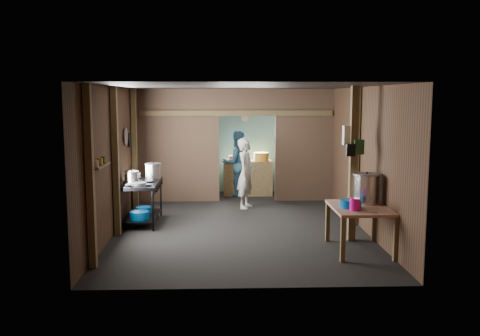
{
  "coord_description": "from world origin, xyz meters",
  "views": [
    {
      "loc": [
        -0.34,
        -9.93,
        2.42
      ],
      "look_at": [
        0.0,
        -0.2,
        1.1
      ],
      "focal_mm": 39.41,
      "sensor_mm": 36.0,
      "label": 1
    }
  ],
  "objects_px": {
    "gas_range": "(142,203)",
    "stock_pot": "(366,189)",
    "yellow_tub": "(261,157)",
    "prep_table": "(360,229)",
    "stove_pot_large": "(153,171)",
    "cook": "(246,173)",
    "pink_bucket": "(355,204)"
  },
  "relations": [
    {
      "from": "cook",
      "to": "pink_bucket",
      "type": "bearing_deg",
      "value": -137.09
    },
    {
      "from": "stove_pot_large",
      "to": "stock_pot",
      "type": "bearing_deg",
      "value": -30.0
    },
    {
      "from": "stove_pot_large",
      "to": "yellow_tub",
      "type": "xyz_separation_m",
      "value": [
        2.34,
        2.44,
        0.01
      ]
    },
    {
      "from": "prep_table",
      "to": "cook",
      "type": "distance_m",
      "value": 3.72
    },
    {
      "from": "prep_table",
      "to": "yellow_tub",
      "type": "relative_size",
      "value": 3.24
    },
    {
      "from": "yellow_tub",
      "to": "prep_table",
      "type": "bearing_deg",
      "value": -76.16
    },
    {
      "from": "stove_pot_large",
      "to": "cook",
      "type": "relative_size",
      "value": 0.21
    },
    {
      "from": "prep_table",
      "to": "pink_bucket",
      "type": "bearing_deg",
      "value": -119.72
    },
    {
      "from": "gas_range",
      "to": "pink_bucket",
      "type": "bearing_deg",
      "value": -32.05
    },
    {
      "from": "gas_range",
      "to": "yellow_tub",
      "type": "height_order",
      "value": "yellow_tub"
    },
    {
      "from": "pink_bucket",
      "to": "stock_pot",
      "type": "bearing_deg",
      "value": 59.78
    },
    {
      "from": "stove_pot_large",
      "to": "prep_table",
      "type": "bearing_deg",
      "value": -34.35
    },
    {
      "from": "pink_bucket",
      "to": "yellow_tub",
      "type": "bearing_deg",
      "value": 101.43
    },
    {
      "from": "stove_pot_large",
      "to": "stock_pot",
      "type": "relative_size",
      "value": 0.64
    },
    {
      "from": "prep_table",
      "to": "gas_range",
      "type": "bearing_deg",
      "value": 152.32
    },
    {
      "from": "stove_pot_large",
      "to": "stock_pot",
      "type": "xyz_separation_m",
      "value": [
        3.71,
        -2.14,
        -0.0
      ]
    },
    {
      "from": "prep_table",
      "to": "stock_pot",
      "type": "xyz_separation_m",
      "value": [
        0.17,
        0.28,
        0.59
      ]
    },
    {
      "from": "cook",
      "to": "gas_range",
      "type": "bearing_deg",
      "value": 143.97
    },
    {
      "from": "stock_pot",
      "to": "pink_bucket",
      "type": "height_order",
      "value": "stock_pot"
    },
    {
      "from": "gas_range",
      "to": "prep_table",
      "type": "height_order",
      "value": "gas_range"
    },
    {
      "from": "cook",
      "to": "prep_table",
      "type": "bearing_deg",
      "value": -133.18
    },
    {
      "from": "yellow_tub",
      "to": "cook",
      "type": "height_order",
      "value": "cook"
    },
    {
      "from": "prep_table",
      "to": "yellow_tub",
      "type": "height_order",
      "value": "yellow_tub"
    },
    {
      "from": "prep_table",
      "to": "pink_bucket",
      "type": "distance_m",
      "value": 0.55
    },
    {
      "from": "gas_range",
      "to": "cook",
      "type": "bearing_deg",
      "value": 33.51
    },
    {
      "from": "prep_table",
      "to": "yellow_tub",
      "type": "distance_m",
      "value": 5.04
    },
    {
      "from": "prep_table",
      "to": "cook",
      "type": "height_order",
      "value": "cook"
    },
    {
      "from": "gas_range",
      "to": "stock_pot",
      "type": "height_order",
      "value": "stock_pot"
    },
    {
      "from": "prep_table",
      "to": "stove_pot_large",
      "type": "relative_size",
      "value": 3.72
    },
    {
      "from": "gas_range",
      "to": "stock_pot",
      "type": "bearing_deg",
      "value": -23.27
    },
    {
      "from": "gas_range",
      "to": "stock_pot",
      "type": "relative_size",
      "value": 2.71
    },
    {
      "from": "prep_table",
      "to": "stove_pot_large",
      "type": "distance_m",
      "value": 4.33
    }
  ]
}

